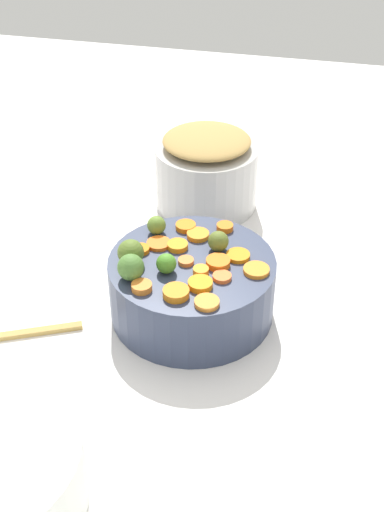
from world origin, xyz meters
The scene contains 25 objects.
tabletop centered at (0.00, 0.00, 0.01)m, with size 2.40×2.40×0.02m, color white.
serving_bowl_carrots centered at (0.01, -0.04, 0.07)m, with size 0.26×0.26×0.10m, color #313A53.
metal_pot centered at (-0.04, 0.30, 0.08)m, with size 0.20×0.20×0.13m, color #BCBBB8.
stuffing_mound centered at (-0.04, 0.30, 0.16)m, with size 0.17×0.17×0.03m, color tan.
carrot_slice_0 centered at (0.01, 0.03, 0.13)m, with size 0.04×0.04×0.01m, color orange.
carrot_slice_1 centered at (0.04, -0.10, 0.13)m, with size 0.04×0.04×0.01m, color orange.
carrot_slice_2 centered at (0.11, -0.04, 0.13)m, with size 0.04×0.04×0.01m, color orange.
carrot_slice_3 centered at (-0.04, -0.12, 0.13)m, with size 0.03×0.03×0.01m, color orange.
carrot_slice_4 centered at (0.08, -0.01, 0.13)m, with size 0.04×0.04×0.01m, color orange.
carrot_slice_5 centered at (0.01, -0.05, 0.13)m, with size 0.02×0.02×0.01m, color orange.
carrot_slice_6 centered at (-0.02, 0.05, 0.13)m, with size 0.03×0.03×0.01m, color orange.
carrot_slice_7 centered at (-0.02, -0.01, 0.13)m, with size 0.03×0.03×0.01m, color orange.
carrot_slice_8 centered at (0.05, 0.06, 0.13)m, with size 0.03×0.03×0.01m, color orange.
carrot_slice_9 centered at (0.01, -0.13, 0.13)m, with size 0.04×0.04×0.01m, color orange.
carrot_slice_10 centered at (-0.05, -0.01, 0.13)m, with size 0.04×0.04×0.01m, color orange.
carrot_slice_11 centered at (0.03, -0.07, 0.13)m, with size 0.02×0.02×0.01m, color orange.
carrot_slice_12 centered at (0.07, -0.07, 0.13)m, with size 0.03×0.03×0.01m, color orange.
carrot_slice_13 centered at (0.06, -0.14, 0.13)m, with size 0.04×0.04×0.01m, color orange.
carrot_slice_14 centered at (-0.07, -0.03, 0.13)m, with size 0.03×0.03×0.01m, color orange.
carrot_slice_15 centered at (0.05, -0.04, 0.13)m, with size 0.04×0.04×0.01m, color orange.
brussels_sprout_0 centered at (0.05, 0.00, 0.14)m, with size 0.03×0.03×0.03m, color #5B6B29.
brussels_sprout_1 centered at (-0.08, -0.07, 0.14)m, with size 0.04×0.04×0.04m, color #546D28.
brussels_sprout_2 centered at (-0.06, 0.02, 0.14)m, with size 0.03×0.03×0.03m, color olive.
brussels_sprout_3 centered at (-0.02, -0.07, 0.14)m, with size 0.03×0.03×0.03m, color #488927.
brussels_sprout_4 centered at (-0.06, -0.10, 0.14)m, with size 0.04×0.04×0.04m, color #4A7732.
Camera 1 is at (0.21, -0.85, 0.74)m, focal length 47.11 mm.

